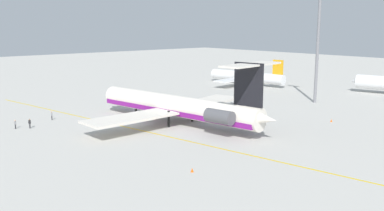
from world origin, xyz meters
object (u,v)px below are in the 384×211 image
(airliner_far_left, at_px, (245,76))
(ground_crew_near_tail, at_px, (30,122))
(main_jetliner, at_px, (180,106))
(light_mast, at_px, (318,40))
(ground_crew_near_nose, at_px, (52,114))
(safety_cone_nose, at_px, (192,170))
(ground_crew_portside, at_px, (15,123))
(safety_cone_wingtip, at_px, (331,120))

(airliner_far_left, bearing_deg, ground_crew_near_tail, 94.29)
(airliner_far_left, distance_m, ground_crew_near_tail, 73.91)
(ground_crew_near_tail, bearing_deg, airliner_far_left, -58.82)
(main_jetliner, bearing_deg, airliner_far_left, -67.11)
(main_jetliner, height_order, ground_crew_near_tail, main_jetliner)
(main_jetliner, bearing_deg, ground_crew_near_tail, 48.67)
(airliner_far_left, distance_m, light_mast, 36.99)
(ground_crew_near_nose, bearing_deg, airliner_far_left, 63.06)
(light_mast, bearing_deg, safety_cone_nose, -71.37)
(light_mast, bearing_deg, airliner_far_left, 161.12)
(ground_crew_portside, xyz_separation_m, safety_cone_wingtip, (33.71, 47.86, -0.77))
(ground_crew_near_tail, height_order, safety_cone_nose, ground_crew_near_tail)
(safety_cone_nose, bearing_deg, ground_crew_near_tail, -169.26)
(safety_cone_wingtip, bearing_deg, ground_crew_portside, -125.16)
(ground_crew_near_nose, bearing_deg, light_mast, 31.97)
(main_jetliner, height_order, ground_crew_near_nose, main_jetliner)
(safety_cone_nose, bearing_deg, ground_crew_near_nose, -178.42)
(ground_crew_portside, bearing_deg, light_mast, 48.52)
(airliner_far_left, bearing_deg, light_mast, 154.00)
(main_jetliner, xyz_separation_m, safety_cone_nose, (21.66, -15.72, -3.10))
(airliner_far_left, xyz_separation_m, safety_cone_nose, (51.27, -65.49, -2.14))
(safety_cone_nose, bearing_deg, main_jetliner, 144.02)
(ground_crew_near_nose, bearing_deg, safety_cone_wingtip, 11.73)
(ground_crew_near_tail, relative_size, safety_cone_nose, 3.18)
(ground_crew_near_tail, xyz_separation_m, light_mast, (18.37, 61.15, 13.63))
(main_jetliner, height_order, safety_cone_nose, main_jetliner)
(ground_crew_near_tail, bearing_deg, safety_cone_nose, -149.49)
(main_jetliner, distance_m, safety_cone_nose, 26.94)
(ground_crew_near_tail, height_order, ground_crew_portside, ground_crew_near_tail)
(safety_cone_wingtip, relative_size, light_mast, 0.02)
(ground_crew_near_tail, relative_size, ground_crew_portside, 1.06)
(ground_crew_near_tail, relative_size, safety_cone_wingtip, 3.18)
(ground_crew_near_nose, height_order, safety_cone_nose, ground_crew_near_nose)
(safety_cone_nose, distance_m, safety_cone_wingtip, 39.08)
(airliner_far_left, distance_m, ground_crew_near_nose, 67.45)
(ground_crew_near_tail, xyz_separation_m, safety_cone_wingtip, (32.32, 45.80, -0.83))
(light_mast, bearing_deg, ground_crew_near_nose, -112.11)
(airliner_far_left, relative_size, ground_crew_portside, 16.63)
(ground_crew_portside, distance_m, light_mast, 67.63)
(ground_crew_portside, bearing_deg, airliner_far_left, 75.96)
(airliner_far_left, relative_size, safety_cone_wingtip, 49.91)
(light_mast, bearing_deg, main_jetliner, -95.03)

